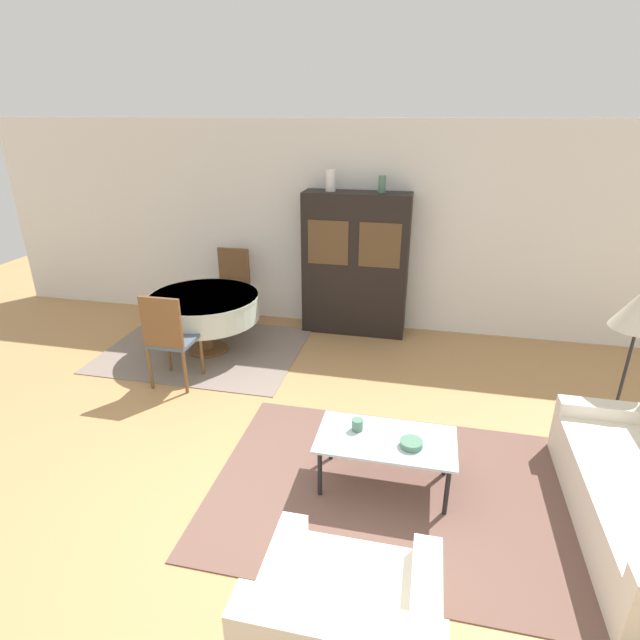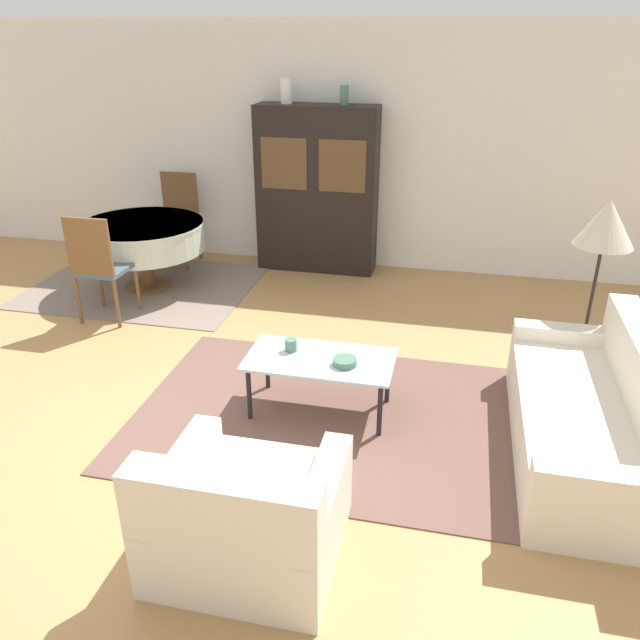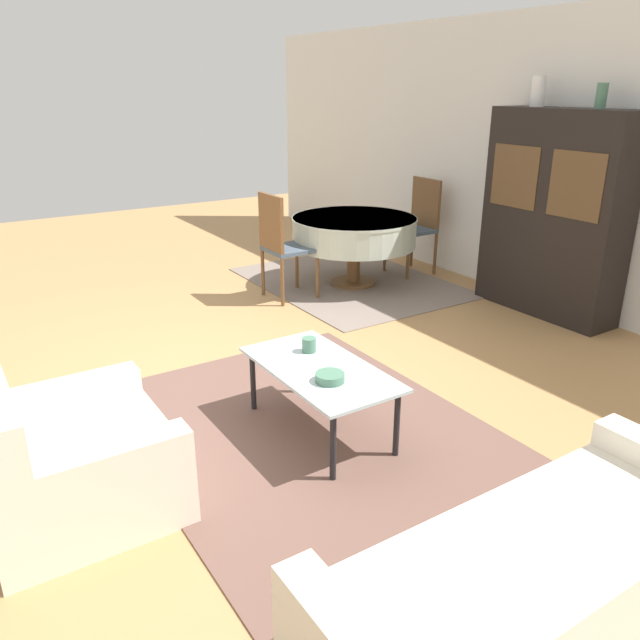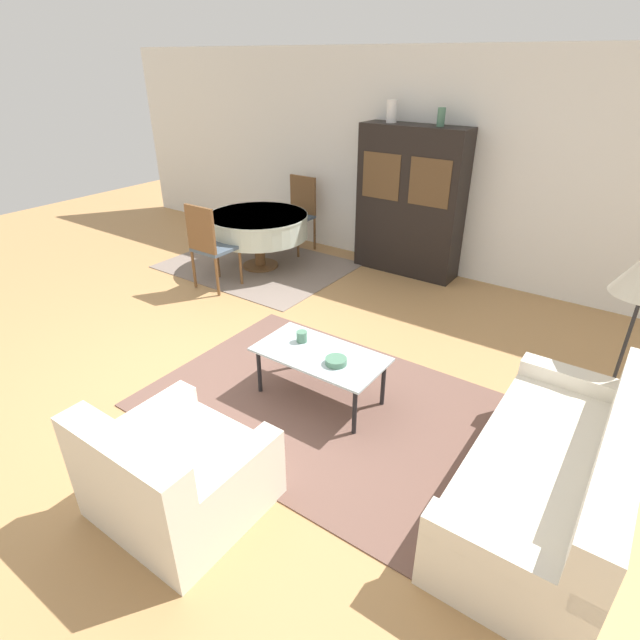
% 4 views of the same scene
% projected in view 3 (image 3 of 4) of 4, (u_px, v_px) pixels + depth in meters
% --- Properties ---
extents(ground_plane, '(14.00, 14.00, 0.00)m').
position_uv_depth(ground_plane, '(204.00, 388.00, 4.47)').
color(ground_plane, tan).
extents(wall_back, '(10.00, 0.06, 2.70)m').
position_uv_depth(wall_back, '(557.00, 163.00, 5.83)').
color(wall_back, white).
rests_on(wall_back, ground_plane).
extents(area_rug, '(2.87, 2.02, 0.01)m').
position_uv_depth(area_rug, '(320.00, 441.00, 3.81)').
color(area_rug, brown).
rests_on(area_rug, ground_plane).
extents(dining_rug, '(2.37, 1.81, 0.01)m').
position_uv_depth(dining_rug, '(350.00, 282.00, 6.84)').
color(dining_rug, gray).
rests_on(dining_rug, ground_plane).
extents(couch, '(0.85, 1.92, 0.80)m').
position_uv_depth(couch, '(565.00, 596.00, 2.29)').
color(couch, silver).
rests_on(couch, ground_plane).
extents(armchair, '(0.95, 0.90, 0.77)m').
position_uv_depth(armchair, '(66.00, 460.00, 3.13)').
color(armchair, silver).
rests_on(armchair, ground_plane).
extents(coffee_table, '(1.07, 0.56, 0.44)m').
position_uv_depth(coffee_table, '(320.00, 374.00, 3.78)').
color(coffee_table, black).
rests_on(coffee_table, area_rug).
extents(display_cabinet, '(1.35, 0.41, 1.85)m').
position_uv_depth(display_cabinet, '(554.00, 215.00, 5.67)').
color(display_cabinet, black).
rests_on(display_cabinet, ground_plane).
extents(dining_table, '(1.31, 1.31, 0.72)m').
position_uv_depth(dining_table, '(354.00, 231.00, 6.58)').
color(dining_table, brown).
rests_on(dining_table, dining_rug).
extents(dining_chair_near, '(0.44, 0.44, 1.05)m').
position_uv_depth(dining_chair_near, '(281.00, 241.00, 6.13)').
color(dining_chair_near, brown).
rests_on(dining_chair_near, dining_rug).
extents(dining_chair_far, '(0.44, 0.44, 1.05)m').
position_uv_depth(dining_chair_far, '(418.00, 220.00, 7.02)').
color(dining_chair_far, brown).
rests_on(dining_chair_far, dining_rug).
extents(cup, '(0.09, 0.09, 0.09)m').
position_uv_depth(cup, '(309.00, 345.00, 3.97)').
color(cup, '#4C7A60').
rests_on(cup, coffee_table).
extents(bowl, '(0.17, 0.17, 0.05)m').
position_uv_depth(bowl, '(330.00, 377.00, 3.58)').
color(bowl, '#4C7A60').
rests_on(bowl, coffee_table).
extents(vase_tall, '(0.12, 0.12, 0.26)m').
position_uv_depth(vase_tall, '(538.00, 91.00, 5.56)').
color(vase_tall, white).
rests_on(vase_tall, display_cabinet).
extents(vase_short, '(0.09, 0.09, 0.20)m').
position_uv_depth(vase_short, '(602.00, 96.00, 5.07)').
color(vase_short, '#4C7A60').
rests_on(vase_short, display_cabinet).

